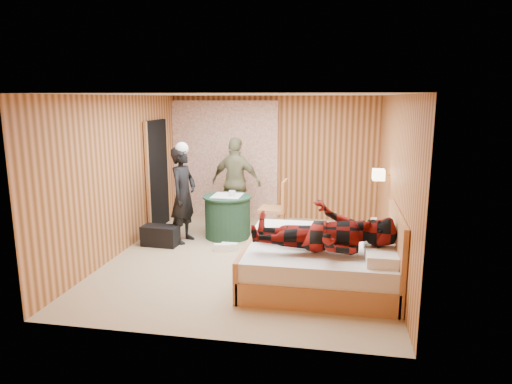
% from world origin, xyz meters
% --- Properties ---
extents(floor, '(4.20, 5.00, 0.01)m').
position_xyz_m(floor, '(0.00, 0.00, 0.00)').
color(floor, tan).
rests_on(floor, ground).
extents(ceiling, '(4.20, 5.00, 0.01)m').
position_xyz_m(ceiling, '(0.00, 0.00, 2.50)').
color(ceiling, silver).
rests_on(ceiling, wall_back).
extents(wall_back, '(4.20, 0.02, 2.50)m').
position_xyz_m(wall_back, '(0.00, 2.50, 1.25)').
color(wall_back, '#C77D4C').
rests_on(wall_back, floor).
extents(wall_left, '(0.02, 5.00, 2.50)m').
position_xyz_m(wall_left, '(-2.10, 0.00, 1.25)').
color(wall_left, '#C77D4C').
rests_on(wall_left, floor).
extents(wall_right, '(0.02, 5.00, 2.50)m').
position_xyz_m(wall_right, '(2.10, 0.00, 1.25)').
color(wall_right, '#C77D4C').
rests_on(wall_right, floor).
extents(curtain, '(2.20, 0.08, 2.40)m').
position_xyz_m(curtain, '(-1.00, 2.43, 1.20)').
color(curtain, white).
rests_on(curtain, floor).
extents(doorway, '(0.06, 0.90, 2.05)m').
position_xyz_m(doorway, '(-2.06, 1.40, 1.02)').
color(doorway, black).
rests_on(doorway, floor).
extents(wall_lamp, '(0.26, 0.24, 0.16)m').
position_xyz_m(wall_lamp, '(1.92, 0.45, 1.30)').
color(wall_lamp, gold).
rests_on(wall_lamp, wall_right).
extents(bed, '(1.98, 1.53, 1.05)m').
position_xyz_m(bed, '(1.13, -0.92, 0.31)').
color(bed, '#C67F51').
rests_on(bed, floor).
extents(nightstand, '(0.41, 0.55, 0.53)m').
position_xyz_m(nightstand, '(1.88, 0.26, 0.28)').
color(nightstand, '#C67F51').
rests_on(nightstand, floor).
extents(round_table, '(0.86, 0.86, 0.77)m').
position_xyz_m(round_table, '(-0.60, 1.00, 0.39)').
color(round_table, '#1F432F').
rests_on(round_table, floor).
extents(chair_far, '(0.52, 0.52, 0.93)m').
position_xyz_m(chair_far, '(-0.63, 1.68, 0.54)').
color(chair_far, '#C67F51').
rests_on(chair_far, floor).
extents(chair_near, '(0.49, 0.49, 1.03)m').
position_xyz_m(chair_near, '(0.28, 1.17, 0.60)').
color(chair_near, '#C67F51').
rests_on(chair_near, floor).
extents(duffel_bag, '(0.62, 0.35, 0.34)m').
position_xyz_m(duffel_bag, '(-1.61, 0.33, 0.17)').
color(duffel_bag, black).
rests_on(duffel_bag, floor).
extents(sneaker_left, '(0.27, 0.11, 0.12)m').
position_xyz_m(sneaker_left, '(-0.41, 0.29, 0.06)').
color(sneaker_left, white).
rests_on(sneaker_left, floor).
extents(sneaker_right, '(0.28, 0.16, 0.12)m').
position_xyz_m(sneaker_right, '(-0.50, 0.22, 0.06)').
color(sneaker_right, white).
rests_on(sneaker_right, floor).
extents(woman_standing, '(0.51, 0.67, 1.65)m').
position_xyz_m(woman_standing, '(-1.28, 0.61, 0.83)').
color(woman_standing, black).
rests_on(woman_standing, floor).
extents(man_at_table, '(1.08, 0.63, 1.72)m').
position_xyz_m(man_at_table, '(-0.60, 1.72, 0.86)').
color(man_at_table, '#706E4A').
rests_on(man_at_table, floor).
extents(man_on_bed, '(0.86, 0.67, 1.77)m').
position_xyz_m(man_on_bed, '(1.15, -1.15, 0.96)').
color(man_on_bed, maroon).
rests_on(man_on_bed, bed).
extents(book_lower, '(0.17, 0.22, 0.02)m').
position_xyz_m(book_lower, '(1.88, 0.21, 0.55)').
color(book_lower, white).
rests_on(book_lower, nightstand).
extents(book_upper, '(0.26, 0.28, 0.02)m').
position_xyz_m(book_upper, '(1.88, 0.21, 0.57)').
color(book_upper, white).
rests_on(book_upper, nightstand).
extents(cup_nightstand, '(0.12, 0.12, 0.09)m').
position_xyz_m(cup_nightstand, '(1.88, 0.39, 0.58)').
color(cup_nightstand, white).
rests_on(cup_nightstand, nightstand).
extents(cup_table, '(0.15, 0.15, 0.10)m').
position_xyz_m(cup_table, '(-0.50, 0.95, 0.81)').
color(cup_table, white).
rests_on(cup_table, round_table).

